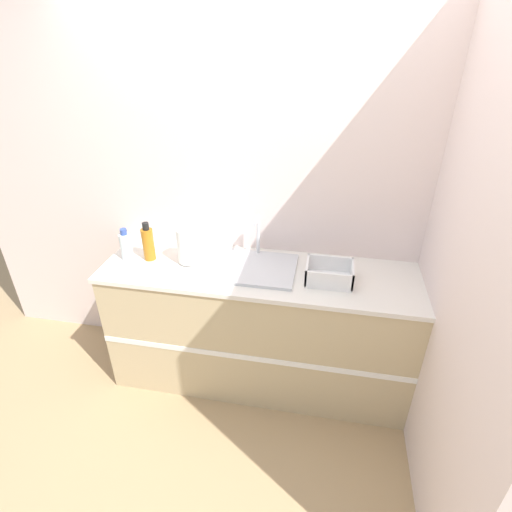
# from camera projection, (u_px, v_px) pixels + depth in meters

# --- Properties ---
(ground_plane) EXTENTS (12.00, 12.00, 0.00)m
(ground_plane) POSITION_uv_depth(u_px,v_px,m) (251.00, 406.00, 2.75)
(ground_plane) COLOR tan
(wall_back) EXTENTS (4.41, 0.06, 2.60)m
(wall_back) POSITION_uv_depth(u_px,v_px,m) (269.00, 197.00, 2.63)
(wall_back) COLOR silver
(wall_back) RESTS_ON ground_plane
(wall_right) EXTENTS (0.06, 2.58, 2.60)m
(wall_right) POSITION_uv_depth(u_px,v_px,m) (446.00, 231.00, 2.18)
(wall_right) COLOR silver
(wall_right) RESTS_ON ground_plane
(counter_cabinet) EXTENTS (2.04, 0.61, 0.93)m
(counter_cabinet) POSITION_uv_depth(u_px,v_px,m) (259.00, 327.00, 2.77)
(counter_cabinet) COLOR tan
(counter_cabinet) RESTS_ON ground_plane
(sink) EXTENTS (0.54, 0.41, 0.30)m
(sink) POSITION_uv_depth(u_px,v_px,m) (253.00, 266.00, 2.55)
(sink) COLOR silver
(sink) RESTS_ON counter_cabinet
(paper_towel_roll) EXTENTS (0.13, 0.13, 0.25)m
(paper_towel_roll) POSITION_uv_depth(u_px,v_px,m) (187.00, 246.00, 2.56)
(paper_towel_roll) COLOR #4C4C51
(paper_towel_roll) RESTS_ON counter_cabinet
(dish_rack) EXTENTS (0.28, 0.22, 0.11)m
(dish_rack) POSITION_uv_depth(u_px,v_px,m) (329.00, 275.00, 2.41)
(dish_rack) COLOR white
(dish_rack) RESTS_ON counter_cabinet
(bottle_amber) EXTENTS (0.08, 0.08, 0.26)m
(bottle_amber) POSITION_uv_depth(u_px,v_px,m) (148.00, 243.00, 2.61)
(bottle_amber) COLOR #B26B19
(bottle_amber) RESTS_ON counter_cabinet
(bottle_clear) EXTENTS (0.08, 0.08, 0.22)m
(bottle_clear) POSITION_uv_depth(u_px,v_px,m) (126.00, 246.00, 2.62)
(bottle_clear) COLOR silver
(bottle_clear) RESTS_ON counter_cabinet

